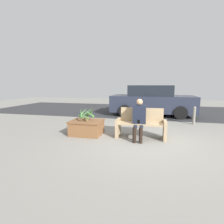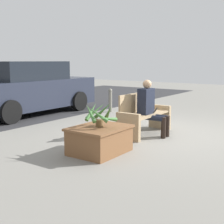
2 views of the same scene
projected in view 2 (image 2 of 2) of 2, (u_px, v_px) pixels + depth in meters
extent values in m
plane|color=gray|center=(165.00, 134.00, 6.87)|extent=(30.00, 30.00, 0.00)
cube|color=tan|center=(128.00, 127.00, 6.27)|extent=(0.09, 0.54, 0.56)
cube|color=tan|center=(160.00, 117.00, 7.40)|extent=(0.09, 0.54, 0.56)
cube|color=tan|center=(145.00, 114.00, 6.81)|extent=(1.31, 0.49, 0.04)
cube|color=tan|center=(136.00, 103.00, 6.91)|extent=(1.31, 0.04, 0.43)
cube|color=black|center=(146.00, 101.00, 6.70)|extent=(0.39, 0.22, 0.55)
sphere|color=tan|center=(147.00, 84.00, 6.63)|extent=(0.19, 0.19, 0.19)
cylinder|color=black|center=(153.00, 118.00, 6.55)|extent=(0.11, 0.47, 0.11)
cylinder|color=black|center=(157.00, 117.00, 6.69)|extent=(0.11, 0.47, 0.11)
cylinder|color=black|center=(163.00, 128.00, 6.44)|extent=(0.10, 0.10, 0.45)
cylinder|color=black|center=(167.00, 126.00, 6.58)|extent=(0.10, 0.10, 0.45)
cube|color=black|center=(155.00, 110.00, 6.60)|extent=(0.07, 0.09, 0.12)
cube|color=brown|center=(100.00, 140.00, 5.42)|extent=(0.96, 0.77, 0.47)
cube|color=brown|center=(100.00, 128.00, 5.39)|extent=(1.01, 0.82, 0.04)
cylinder|color=brown|center=(99.00, 123.00, 5.37)|extent=(0.13, 0.13, 0.13)
cone|color=#427538|center=(103.00, 110.00, 5.48)|extent=(0.14, 0.36, 0.33)
cone|color=#427538|center=(95.00, 111.00, 5.49)|extent=(0.37, 0.24, 0.30)
cone|color=#427538|center=(91.00, 111.00, 5.42)|extent=(0.37, 0.11, 0.31)
cone|color=#427538|center=(91.00, 113.00, 5.27)|extent=(0.24, 0.36, 0.30)
cone|color=#427538|center=(98.00, 114.00, 5.18)|extent=(0.23, 0.37, 0.30)
cone|color=#427538|center=(108.00, 119.00, 5.21)|extent=(0.43, 0.14, 0.15)
cone|color=#427538|center=(109.00, 112.00, 5.39)|extent=(0.29, 0.33, 0.31)
cube|color=#232838|center=(27.00, 93.00, 9.40)|extent=(4.24, 1.80, 0.84)
cube|color=black|center=(24.00, 70.00, 9.20)|extent=(2.21, 1.66, 0.54)
cylinder|color=black|center=(79.00, 101.00, 10.00)|extent=(0.62, 0.18, 0.62)
cylinder|color=black|center=(41.00, 97.00, 11.02)|extent=(0.62, 0.18, 0.62)
cylinder|color=black|center=(10.00, 112.00, 7.88)|extent=(0.62, 0.18, 0.62)
cylinder|color=slate|center=(110.00, 102.00, 9.75)|extent=(0.11, 0.11, 0.65)
sphere|color=slate|center=(110.00, 90.00, 9.69)|extent=(0.12, 0.12, 0.12)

